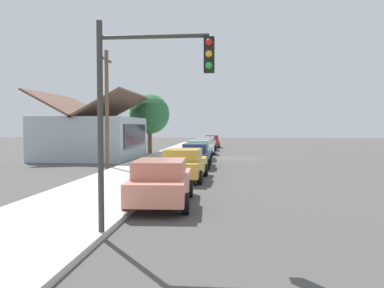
# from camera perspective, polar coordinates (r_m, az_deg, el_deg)

# --- Properties ---
(ground_plane) EXTENTS (120.00, 120.00, 0.00)m
(ground_plane) POSITION_cam_1_polar(r_m,az_deg,el_deg) (32.85, 6.30, -2.11)
(ground_plane) COLOR #4C4947
(sidewalk_curb) EXTENTS (60.00, 4.20, 0.16)m
(sidewalk_curb) POSITION_cam_1_polar(r_m,az_deg,el_deg) (33.22, -3.40, -1.90)
(sidewalk_curb) COLOR beige
(sidewalk_curb) RESTS_ON ground
(car_coral) EXTENTS (4.71, 2.21, 1.59)m
(car_coral) POSITION_cam_1_polar(r_m,az_deg,el_deg) (13.20, -4.57, -5.60)
(car_coral) COLOR #EA8C75
(car_coral) RESTS_ON ground
(car_mustard) EXTENTS (4.87, 2.19, 1.59)m
(car_mustard) POSITION_cam_1_polar(r_m,az_deg,el_deg) (19.27, -1.12, -2.99)
(car_mustard) COLOR gold
(car_mustard) RESTS_ON ground
(car_navy) EXTENTS (4.56, 1.97, 1.59)m
(car_navy) POSITION_cam_1_polar(r_m,az_deg,el_deg) (25.21, 0.59, -1.67)
(car_navy) COLOR navy
(car_navy) RESTS_ON ground
(car_seafoam) EXTENTS (4.83, 2.09, 1.59)m
(car_seafoam) POSITION_cam_1_polar(r_m,az_deg,el_deg) (31.12, 1.05, -0.85)
(car_seafoam) COLOR #9ED1BC
(car_seafoam) RESTS_ON ground
(car_ivory) EXTENTS (4.68, 2.23, 1.59)m
(car_ivory) POSITION_cam_1_polar(r_m,az_deg,el_deg) (37.29, 1.86, -0.27)
(car_ivory) COLOR silver
(car_ivory) RESTS_ON ground
(car_skyblue) EXTENTS (4.56, 2.05, 1.59)m
(car_skyblue) POSITION_cam_1_polar(r_m,az_deg,el_deg) (43.41, 2.28, 0.13)
(car_skyblue) COLOR #8CB7E0
(car_skyblue) RESTS_ON ground
(car_cherry) EXTENTS (4.57, 2.22, 1.59)m
(car_cherry) POSITION_cam_1_polar(r_m,az_deg,el_deg) (49.40, 2.94, 0.43)
(car_cherry) COLOR red
(car_cherry) RESTS_ON ground
(storefront_building) EXTENTS (9.66, 7.63, 5.54)m
(storefront_building) POSITION_cam_1_polar(r_m,az_deg,el_deg) (33.59, -14.54, 1.14)
(storefront_building) COLOR #ADBCC6
(storefront_building) RESTS_ON ground
(shade_tree) EXTENTS (4.03, 4.03, 5.98)m
(shade_tree) POSITION_cam_1_polar(r_m,az_deg,el_deg) (38.99, -6.34, 4.43)
(shade_tree) COLOR brown
(shade_tree) RESTS_ON ground
(traffic_light_main) EXTENTS (0.37, 2.79, 5.20)m
(traffic_light_main) POSITION_cam_1_polar(r_m,az_deg,el_deg) (9.15, -7.21, 7.55)
(traffic_light_main) COLOR #383833
(traffic_light_main) RESTS_ON ground
(utility_pole_wooden) EXTENTS (1.80, 0.24, 7.50)m
(utility_pole_wooden) POSITION_cam_1_polar(r_m,az_deg,el_deg) (24.93, -12.56, 5.38)
(utility_pole_wooden) COLOR brown
(utility_pole_wooden) RESTS_ON ground
(fire_hydrant_red) EXTENTS (0.22, 0.22, 0.71)m
(fire_hydrant_red) POSITION_cam_1_polar(r_m,az_deg,el_deg) (24.37, -3.27, -2.57)
(fire_hydrant_red) COLOR red
(fire_hydrant_red) RESTS_ON sidewalk_curb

